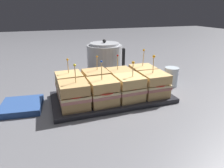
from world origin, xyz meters
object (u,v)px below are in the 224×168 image
Objects in this scene: serving_platter at (112,97)px; sandwich_front_far_left at (74,95)px; sandwich_back_center_right at (120,79)px; sandwich_back_far_right at (142,77)px; sandwich_front_far_right at (154,84)px; drinking_glass at (171,77)px; kettle_steel at (105,59)px; napkin_stack at (22,106)px; sandwich_back_center_left at (96,82)px; sandwich_front_center_left at (103,92)px; sandwich_back_far_left at (69,85)px; sandwich_front_center_right at (129,88)px.

serving_platter is 0.18m from sandwich_front_far_left.
sandwich_back_center_right is 0.11m from sandwich_back_far_right.
sandwich_back_far_right is at bearing 88.87° from sandwich_front_far_right.
drinking_glass is at bearing 34.78° from sandwich_front_far_right.
napkin_stack is at bearing -143.19° from kettle_steel.
sandwich_back_center_left is 0.32m from kettle_steel.
sandwich_front_center_left is 0.22m from sandwich_front_far_right.
serving_platter is 2.21× the size of kettle_steel.
sandwich_front_center_left reaches higher than sandwich_back_far_left.
serving_platter is 0.09m from sandwich_front_center_right.
sandwich_front_center_right is at bearing -93.27° from kettle_steel.
sandwich_front_far_left is 0.98× the size of sandwich_front_center_left.
sandwich_front_far_left is 0.95× the size of sandwich_back_far_right.
sandwich_back_far_left is (-0.22, 0.11, -0.00)m from sandwich_front_center_right.
sandwich_back_far_right is at bearing 18.36° from sandwich_front_far_left.
sandwich_back_center_left is at bearing 179.06° from sandwich_back_far_right.
sandwich_front_far_right is (0.22, 0.00, 0.00)m from sandwich_front_center_left.
serving_platter is 5.28× the size of drinking_glass.
sandwich_front_center_left reaches higher than sandwich_front_center_right.
sandwich_front_far_left is 0.33m from sandwich_front_far_right.
sandwich_back_far_left is 0.33m from sandwich_back_far_right.
serving_platter is 2.83× the size of sandwich_back_far_right.
drinking_glass is (0.38, -0.00, -0.02)m from sandwich_back_center_left.
drinking_glass is at bearing 1.24° from sandwich_back_far_right.
sandwich_front_far_left is at bearing -161.64° from sandwich_back_far_right.
sandwich_front_far_left is at bearing -179.79° from sandwich_front_far_right.
sandwich_front_center_right is 0.97× the size of napkin_stack.
sandwich_front_center_left is at bearing -134.18° from serving_platter.
sandwich_front_center_right is 0.40m from kettle_steel.
sandwich_back_center_left reaches higher than sandwich_front_center_right.
sandwich_back_far_right reaches higher than drinking_glass.
sandwich_front_center_left is 0.43m from kettle_steel.
sandwich_front_far_right is (0.16, -0.06, 0.06)m from serving_platter.
sandwich_back_center_right is 1.70× the size of drinking_glass.
sandwich_front_center_right is at bearing -91.67° from sandwich_back_center_right.
sandwich_front_center_left is (-0.06, -0.06, 0.06)m from serving_platter.
sandwich_back_far_left is at bearing 153.27° from sandwich_front_center_right.
sandwich_front_far_left is 1.04× the size of sandwich_back_center_left.
sandwich_front_center_right is 0.29m from drinking_glass.
sandwich_front_far_right is 0.15m from sandwich_back_center_right.
sandwich_back_center_right is 0.27m from drinking_glass.
sandwich_front_far_right is 0.35m from sandwich_back_far_left.
sandwich_front_center_left is at bearing -45.91° from sandwich_back_far_left.
sandwich_back_far_right is (0.22, -0.00, 0.00)m from sandwich_back_center_left.
sandwich_back_far_left is (-0.00, 0.11, -0.00)m from sandwich_front_far_left.
sandwich_front_far_left is at bearing -166.99° from drinking_glass.
sandwich_back_far_right is 0.78× the size of kettle_steel.
sandwich_back_center_left is (0.00, 0.11, -0.00)m from sandwich_front_center_left.
serving_platter is at bearing -135.39° from sandwich_back_center_right.
sandwich_back_far_left is 0.22m from sandwich_back_center_right.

